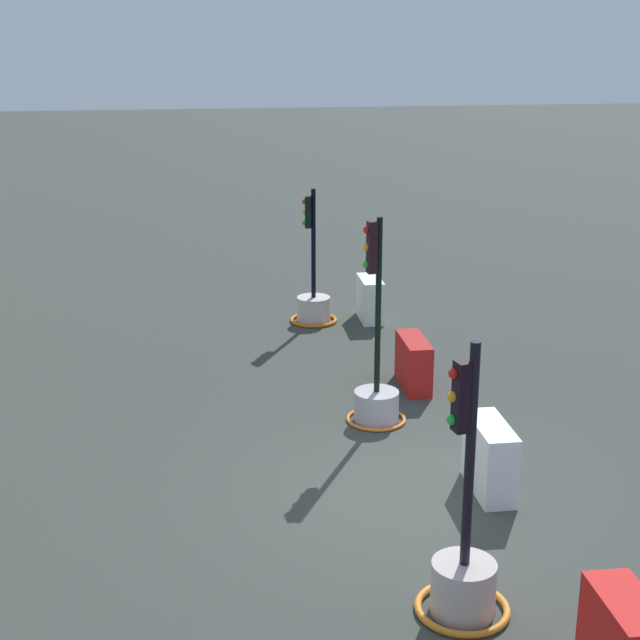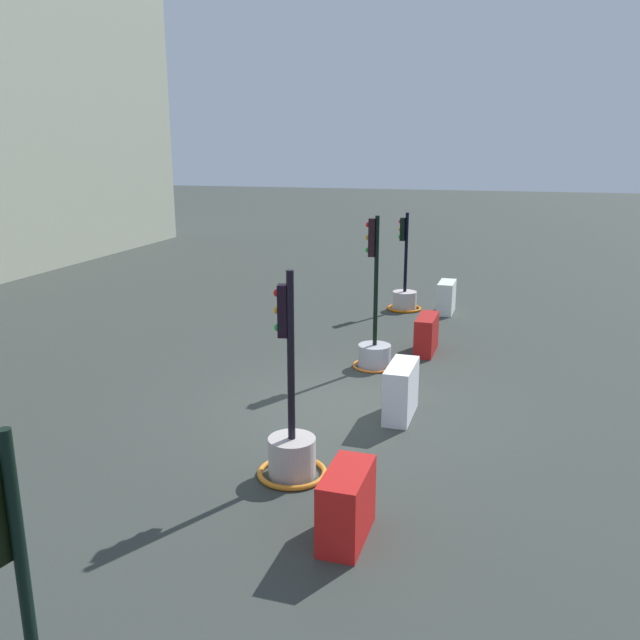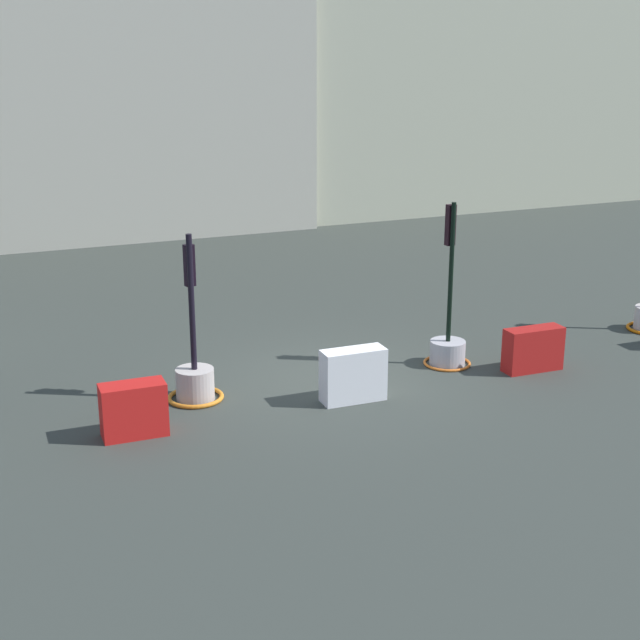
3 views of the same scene
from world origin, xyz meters
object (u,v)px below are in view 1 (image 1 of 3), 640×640
traffic_light_3 (313,304)px  construction_barrier_2 (490,458)px  traffic_light_1 (463,574)px  construction_barrier_4 (370,299)px  construction_barrier_3 (414,363)px  traffic_light_2 (376,392)px

traffic_light_3 → construction_barrier_2: size_ratio=2.42×
traffic_light_1 → construction_barrier_4: 9.96m
traffic_light_3 → construction_barrier_3: (-3.79, -1.07, 0.03)m
construction_barrier_3 → traffic_light_3: bearing=15.8°
construction_barrier_3 → construction_barrier_4: construction_barrier_4 is taller
construction_barrier_2 → traffic_light_1: bearing=155.6°
traffic_light_3 → traffic_light_1: bearing=180.0°
traffic_light_1 → traffic_light_3: 9.93m
traffic_light_2 → construction_barrier_4: traffic_light_2 is taller
construction_barrier_3 → construction_barrier_4: 3.75m
traffic_light_2 → construction_barrier_3: traffic_light_2 is taller
construction_barrier_3 → construction_barrier_2: bearing=-179.5°
traffic_light_1 → construction_barrier_3: traffic_light_1 is taller
traffic_light_1 → construction_barrier_3: 6.24m
traffic_light_2 → construction_barrier_4: (5.03, -0.98, -0.04)m
construction_barrier_2 → construction_barrier_4: bearing=-0.3°
traffic_light_2 → traffic_light_3: size_ratio=1.16×
traffic_light_1 → construction_barrier_2: traffic_light_1 is taller
traffic_light_1 → traffic_light_3: traffic_light_1 is taller
traffic_light_2 → construction_barrier_2: bearing=-158.7°
traffic_light_2 → construction_barrier_4: size_ratio=3.09×
traffic_light_2 → traffic_light_3: bearing=1.9°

